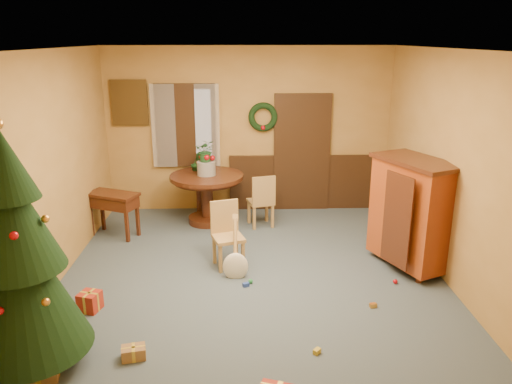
{
  "coord_description": "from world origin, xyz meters",
  "views": [
    {
      "loc": [
        -0.12,
        -5.99,
        3.04
      ],
      "look_at": [
        0.06,
        0.4,
        1.04
      ],
      "focal_mm": 35.0,
      "sensor_mm": 36.0,
      "label": 1
    }
  ],
  "objects_px": {
    "chair_near": "(227,232)",
    "christmas_tree": "(18,257)",
    "dining_table": "(207,189)",
    "writing_desk": "(113,204)",
    "sideboard": "(412,211)"
  },
  "relations": [
    {
      "from": "chair_near",
      "to": "christmas_tree",
      "type": "height_order",
      "value": "christmas_tree"
    },
    {
      "from": "dining_table",
      "to": "chair_near",
      "type": "relative_size",
      "value": 1.35
    },
    {
      "from": "chair_near",
      "to": "writing_desk",
      "type": "distance_m",
      "value": 2.12
    },
    {
      "from": "writing_desk",
      "to": "sideboard",
      "type": "height_order",
      "value": "sideboard"
    },
    {
      "from": "chair_near",
      "to": "sideboard",
      "type": "height_order",
      "value": "sideboard"
    },
    {
      "from": "sideboard",
      "to": "dining_table",
      "type": "bearing_deg",
      "value": 147.94
    },
    {
      "from": "writing_desk",
      "to": "sideboard",
      "type": "xyz_separation_m",
      "value": [
        4.3,
        -1.24,
        0.28
      ]
    },
    {
      "from": "sideboard",
      "to": "chair_near",
      "type": "bearing_deg",
      "value": 176.7
    },
    {
      "from": "chair_near",
      "to": "writing_desk",
      "type": "relative_size",
      "value": 1.02
    },
    {
      "from": "christmas_tree",
      "to": "writing_desk",
      "type": "relative_size",
      "value": 2.69
    },
    {
      "from": "writing_desk",
      "to": "sideboard",
      "type": "distance_m",
      "value": 4.48
    },
    {
      "from": "dining_table",
      "to": "chair_near",
      "type": "height_order",
      "value": "chair_near"
    },
    {
      "from": "sideboard",
      "to": "writing_desk",
      "type": "bearing_deg",
      "value": 163.87
    },
    {
      "from": "dining_table",
      "to": "sideboard",
      "type": "height_order",
      "value": "sideboard"
    },
    {
      "from": "writing_desk",
      "to": "sideboard",
      "type": "bearing_deg",
      "value": -16.13
    }
  ]
}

